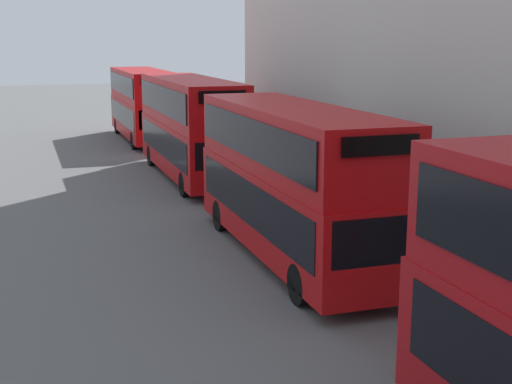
{
  "coord_description": "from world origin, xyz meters",
  "views": [
    {
      "loc": [
        -5.49,
        1.92,
        6.16
      ],
      "look_at": [
        0.48,
        19.91,
        2.02
      ],
      "focal_mm": 50.0,
      "sensor_mm": 36.0,
      "label": 1
    }
  ],
  "objects_px": {
    "bus_trailing": "(143,102)",
    "bus_second_in_queue": "(293,176)",
    "bus_third_in_queue": "(191,124)",
    "pedestrian": "(206,137)"
  },
  "relations": [
    {
      "from": "bus_third_in_queue",
      "to": "bus_second_in_queue",
      "type": "bearing_deg",
      "value": -90.0
    },
    {
      "from": "bus_third_in_queue",
      "to": "pedestrian",
      "type": "xyz_separation_m",
      "value": [
        2.56,
        7.25,
        -1.64
      ]
    },
    {
      "from": "bus_third_in_queue",
      "to": "bus_trailing",
      "type": "bearing_deg",
      "value": 90.0
    },
    {
      "from": "bus_trailing",
      "to": "bus_second_in_queue",
      "type": "bearing_deg",
      "value": -90.0
    },
    {
      "from": "bus_third_in_queue",
      "to": "bus_trailing",
      "type": "distance_m",
      "value": 12.56
    },
    {
      "from": "bus_trailing",
      "to": "pedestrian",
      "type": "bearing_deg",
      "value": -64.25
    },
    {
      "from": "bus_second_in_queue",
      "to": "bus_trailing",
      "type": "distance_m",
      "value": 24.94
    },
    {
      "from": "bus_third_in_queue",
      "to": "pedestrian",
      "type": "relative_size",
      "value": 6.25
    },
    {
      "from": "pedestrian",
      "to": "bus_second_in_queue",
      "type": "bearing_deg",
      "value": -97.44
    },
    {
      "from": "bus_second_in_queue",
      "to": "pedestrian",
      "type": "bearing_deg",
      "value": 82.56
    }
  ]
}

